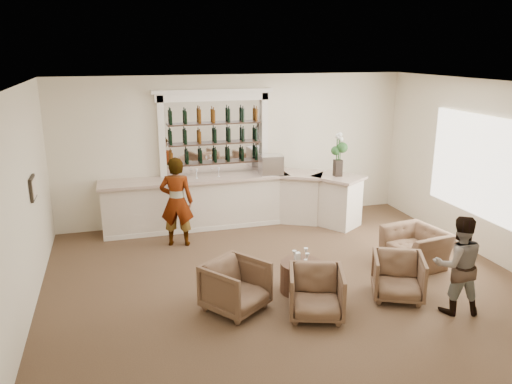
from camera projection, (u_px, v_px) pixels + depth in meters
ground at (286, 282)px, 8.52m from camera, size 8.00×8.00×0.00m
room_shell at (283, 139)px, 8.58m from camera, size 8.04×7.02×3.32m
bar_counter at (234, 201)px, 11.09m from camera, size 5.72×1.80×1.14m
back_bar_alcove at (214, 134)px, 10.97m from camera, size 2.64×0.25×3.00m
cocktail_table at (301, 277)px, 8.14m from camera, size 0.69×0.69×0.50m
sommelier at (177, 202)px, 9.90m from camera, size 0.75×0.60×1.81m
guest at (458, 265)px, 7.36m from camera, size 0.86×0.75×1.52m
armchair_left at (236, 286)px, 7.51m from camera, size 1.16×1.16×0.77m
armchair_center at (316, 293)px, 7.35m from camera, size 1.01×1.02×0.74m
armchair_right at (398, 277)px, 7.89m from camera, size 1.03×1.04×0.72m
armchair_far at (416, 247)px, 9.12m from camera, size 1.07×1.18×0.68m
espresso_machine at (271, 165)px, 11.07m from camera, size 0.51×0.44×0.43m
flower_vase at (339, 152)px, 10.82m from camera, size 0.25×0.25×0.96m
wine_glass_bar_left at (197, 174)px, 10.74m from camera, size 0.07×0.07×0.21m
wine_glass_bar_right at (219, 172)px, 10.89m from camera, size 0.07×0.07×0.21m
wine_glass_tbl_a at (294, 257)px, 8.04m from camera, size 0.07×0.07×0.21m
wine_glass_tbl_b at (306, 254)px, 8.14m from camera, size 0.07×0.07×0.21m
wine_glass_tbl_c at (307, 259)px, 7.93m from camera, size 0.07×0.07×0.21m
napkin_holder at (298, 256)px, 8.18m from camera, size 0.08×0.08×0.12m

